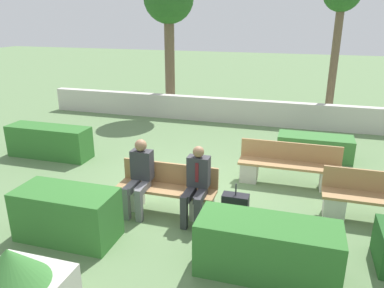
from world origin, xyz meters
name	(u,v)px	position (x,y,z in m)	size (l,w,h in m)	color
ground_plane	(187,194)	(0.00, 0.00, 0.00)	(60.00, 60.00, 0.00)	#607F51
perimeter_wall	(236,111)	(0.00, 5.50, 0.40)	(13.54, 0.30, 0.80)	beige
bench_front	(167,194)	(-0.16, -0.76, 0.34)	(1.83, 0.48, 0.87)	#A37A4C
bench_left_side	(289,169)	(1.92, 1.07, 0.35)	(2.11, 0.48, 0.87)	#A37A4C
bench_right_side	(370,204)	(3.36, -0.07, 0.33)	(1.63, 0.48, 0.87)	#A37A4C
person_seated_man	(197,181)	(0.45, -0.90, 0.74)	(0.38, 0.63, 1.34)	#333338
person_seated_woman	(140,173)	(-0.61, -0.90, 0.75)	(0.38, 0.63, 1.36)	slate
hedge_block_near_left	(315,147)	(2.47, 2.85, 0.29)	(1.82, 0.71, 0.58)	#3D7A38
hedge_block_near_right	(50,142)	(-3.97, 1.03, 0.40)	(2.14, 0.63, 0.80)	#33702D
hedge_block_mid_left	(67,214)	(-1.38, -2.03, 0.42)	(1.60, 0.76, 0.83)	#33702D
hedge_block_far_left	(267,248)	(1.78, -2.02, 0.40)	(1.94, 0.75, 0.80)	#33702D
suitcase	(235,211)	(1.15, -0.98, 0.31)	(0.44, 0.22, 0.82)	black
tree_leftmost	(169,3)	(-2.60, 6.29, 3.80)	(1.72, 1.72, 4.84)	brown
tree_center_left	(341,2)	(2.95, 6.64, 3.80)	(1.17, 1.17, 4.67)	brown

